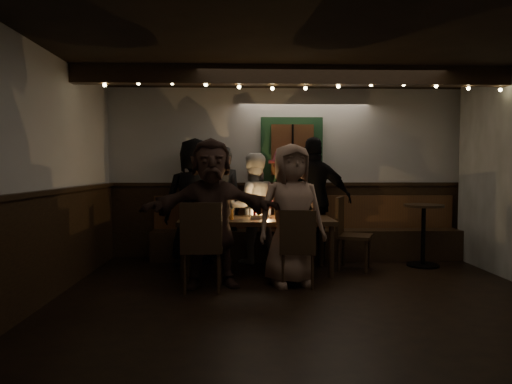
{
  "coord_description": "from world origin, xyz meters",
  "views": [
    {
      "loc": [
        -0.98,
        -4.55,
        1.37
      ],
      "look_at": [
        -0.78,
        1.6,
        1.05
      ],
      "focal_mm": 32.0,
      "sensor_mm": 36.0,
      "label": 1
    }
  ],
  "objects_px": {
    "chair_near_right": "(298,244)",
    "high_top": "(423,227)",
    "person_f": "(211,212)",
    "person_c": "(253,208)",
    "person_e": "(314,200)",
    "person_g": "(291,215)",
    "dining_table": "(256,223)",
    "person_b": "(221,204)",
    "person_d": "(288,204)",
    "person_a": "(195,201)",
    "chair_near_left": "(202,242)",
    "chair_end": "(348,229)"
  },
  "relations": [
    {
      "from": "chair_near_right",
      "to": "high_top",
      "type": "xyz_separation_m",
      "value": [
        1.9,
        1.1,
        0.04
      ]
    },
    {
      "from": "person_f",
      "to": "person_c",
      "type": "bearing_deg",
      "value": 62.38
    },
    {
      "from": "high_top",
      "to": "person_e",
      "type": "height_order",
      "value": "person_e"
    },
    {
      "from": "person_g",
      "to": "person_f",
      "type": "bearing_deg",
      "value": 169.38
    },
    {
      "from": "dining_table",
      "to": "person_b",
      "type": "height_order",
      "value": "person_b"
    },
    {
      "from": "person_d",
      "to": "dining_table",
      "type": "bearing_deg",
      "value": 32.98
    },
    {
      "from": "person_d",
      "to": "person_f",
      "type": "bearing_deg",
      "value": 31.56
    },
    {
      "from": "person_b",
      "to": "person_f",
      "type": "bearing_deg",
      "value": 86.74
    },
    {
      "from": "person_f",
      "to": "person_g",
      "type": "xyz_separation_m",
      "value": [
        0.93,
        0.04,
        -0.03
      ]
    },
    {
      "from": "dining_table",
      "to": "person_b",
      "type": "bearing_deg",
      "value": 122.97
    },
    {
      "from": "person_a",
      "to": "person_g",
      "type": "bearing_deg",
      "value": 124.84
    },
    {
      "from": "chair_near_left",
      "to": "chair_end",
      "type": "height_order",
      "value": "chair_near_left"
    },
    {
      "from": "chair_end",
      "to": "person_g",
      "type": "relative_size",
      "value": 0.59
    },
    {
      "from": "person_c",
      "to": "dining_table",
      "type": "bearing_deg",
      "value": 81.4
    },
    {
      "from": "chair_end",
      "to": "person_g",
      "type": "bearing_deg",
      "value": -137.01
    },
    {
      "from": "chair_end",
      "to": "dining_table",
      "type": "bearing_deg",
      "value": -173.55
    },
    {
      "from": "chair_end",
      "to": "person_c",
      "type": "relative_size",
      "value": 0.62
    },
    {
      "from": "person_f",
      "to": "person_g",
      "type": "relative_size",
      "value": 1.04
    },
    {
      "from": "dining_table",
      "to": "high_top",
      "type": "height_order",
      "value": "high_top"
    },
    {
      "from": "person_c",
      "to": "person_f",
      "type": "xyz_separation_m",
      "value": [
        -0.51,
        -1.34,
        0.07
      ]
    },
    {
      "from": "dining_table",
      "to": "chair_near_right",
      "type": "xyz_separation_m",
      "value": [
        0.45,
        -0.8,
        -0.14
      ]
    },
    {
      "from": "person_f",
      "to": "chair_end",
      "type": "bearing_deg",
      "value": 18.54
    },
    {
      "from": "dining_table",
      "to": "person_a",
      "type": "distance_m",
      "value": 1.1
    },
    {
      "from": "chair_end",
      "to": "person_a",
      "type": "xyz_separation_m",
      "value": [
        -2.1,
        0.49,
        0.35
      ]
    },
    {
      "from": "chair_near_left",
      "to": "person_e",
      "type": "distance_m",
      "value": 2.23
    },
    {
      "from": "chair_near_right",
      "to": "person_f",
      "type": "height_order",
      "value": "person_f"
    },
    {
      "from": "chair_near_right",
      "to": "person_d",
      "type": "distance_m",
      "value": 1.53
    },
    {
      "from": "person_c",
      "to": "person_d",
      "type": "height_order",
      "value": "person_d"
    },
    {
      "from": "dining_table",
      "to": "person_c",
      "type": "bearing_deg",
      "value": 92.78
    },
    {
      "from": "chair_end",
      "to": "person_d",
      "type": "distance_m",
      "value": 0.98
    },
    {
      "from": "chair_end",
      "to": "person_c",
      "type": "distance_m",
      "value": 1.39
    },
    {
      "from": "person_a",
      "to": "person_b",
      "type": "xyz_separation_m",
      "value": [
        0.37,
        0.13,
        -0.05
      ]
    },
    {
      "from": "person_f",
      "to": "person_g",
      "type": "distance_m",
      "value": 0.93
    },
    {
      "from": "chair_near_right",
      "to": "person_d",
      "type": "xyz_separation_m",
      "value": [
        0.04,
        1.5,
        0.33
      ]
    },
    {
      "from": "person_a",
      "to": "person_c",
      "type": "bearing_deg",
      "value": 171.67
    },
    {
      "from": "person_c",
      "to": "person_f",
      "type": "bearing_deg",
      "value": 57.64
    },
    {
      "from": "person_b",
      "to": "person_c",
      "type": "xyz_separation_m",
      "value": [
        0.46,
        -0.12,
        -0.06
      ]
    },
    {
      "from": "chair_near_right",
      "to": "person_b",
      "type": "relative_size",
      "value": 0.53
    },
    {
      "from": "dining_table",
      "to": "chair_near_left",
      "type": "distance_m",
      "value": 1.14
    },
    {
      "from": "chair_near_left",
      "to": "chair_near_right",
      "type": "bearing_deg",
      "value": 7.73
    },
    {
      "from": "person_b",
      "to": "person_d",
      "type": "xyz_separation_m",
      "value": [
        0.98,
        -0.06,
        -0.01
      ]
    },
    {
      "from": "dining_table",
      "to": "chair_near_right",
      "type": "height_order",
      "value": "chair_near_right"
    },
    {
      "from": "person_a",
      "to": "person_f",
      "type": "height_order",
      "value": "person_a"
    },
    {
      "from": "person_a",
      "to": "person_b",
      "type": "relative_size",
      "value": 1.06
    },
    {
      "from": "high_top",
      "to": "person_f",
      "type": "relative_size",
      "value": 0.5
    },
    {
      "from": "chair_end",
      "to": "person_c",
      "type": "xyz_separation_m",
      "value": [
        -1.27,
        0.5,
        0.24
      ]
    },
    {
      "from": "chair_near_right",
      "to": "person_c",
      "type": "bearing_deg",
      "value": 108.34
    },
    {
      "from": "person_f",
      "to": "chair_near_right",
      "type": "bearing_deg",
      "value": -12.36
    },
    {
      "from": "dining_table",
      "to": "person_d",
      "type": "relative_size",
      "value": 1.19
    },
    {
      "from": "person_c",
      "to": "high_top",
      "type": "bearing_deg",
      "value": 160.46
    }
  ]
}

